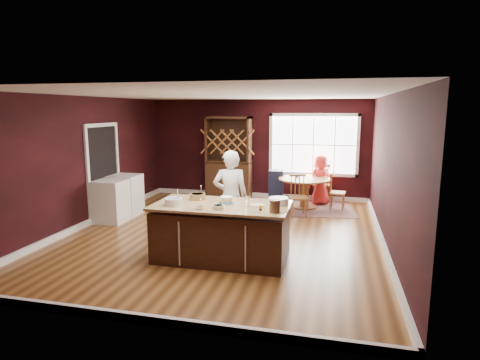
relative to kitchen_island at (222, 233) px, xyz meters
name	(u,v)px	position (x,y,z in m)	size (l,w,h in m)	color
room_shell	(224,166)	(-0.32, 1.29, 0.91)	(7.00, 7.00, 7.00)	brown
window	(313,145)	(1.18, 4.76, 1.06)	(2.36, 0.10, 1.66)	white
doorway	(104,173)	(-3.29, 1.89, 0.59)	(0.08, 1.26, 2.13)	white
kitchen_island	(222,233)	(0.00, 0.00, 0.00)	(2.19, 1.15, 0.92)	#331912
dining_table	(305,187)	(1.05, 3.81, 0.10)	(1.29, 1.29, 0.75)	brown
baker	(231,197)	(-0.06, 0.80, 0.42)	(0.63, 0.41, 1.72)	silver
layer_cake	(226,200)	(0.06, 0.06, 0.54)	(0.28, 0.28, 0.11)	white
bowl_blue	(174,202)	(-0.73, -0.23, 0.54)	(0.29, 0.29, 0.11)	silver
bowl_yellow	(197,197)	(-0.49, 0.24, 0.53)	(0.27, 0.27, 0.10)	#977144
bowl_pink	(199,208)	(-0.25, -0.40, 0.51)	(0.14, 0.14, 0.05)	silver
bowl_olive	(218,207)	(0.04, -0.33, 0.51)	(0.18, 0.18, 0.07)	#C7B190
drinking_glass	(248,202)	(0.44, -0.05, 0.56)	(0.08, 0.08, 0.16)	white
dinner_plate	(257,205)	(0.57, 0.04, 0.49)	(0.25, 0.25, 0.02)	#FFF4CB
white_tub	(278,201)	(0.89, 0.20, 0.54)	(0.32, 0.32, 0.11)	silver
stoneware_crock	(275,206)	(0.91, -0.33, 0.58)	(0.16, 0.16, 0.19)	brown
toy_figurine	(260,208)	(0.68, -0.25, 0.52)	(0.05, 0.05, 0.08)	#E09E06
rug	(304,208)	(1.05, 3.81, -0.43)	(2.37, 1.83, 0.01)	brown
chair_east	(338,191)	(1.84, 3.84, 0.02)	(0.39, 0.37, 0.92)	#9D5623
chair_south	(298,196)	(0.97, 2.99, 0.04)	(0.40, 0.39, 0.96)	brown
chair_north	(321,183)	(1.42, 4.54, 0.09)	(0.44, 0.42, 1.05)	#99602C
seated_woman	(320,180)	(1.40, 4.31, 0.20)	(0.63, 0.41, 1.28)	#F23634
high_chair	(276,186)	(0.28, 4.12, 0.02)	(0.37, 0.37, 0.92)	black
toddler	(277,173)	(0.30, 4.16, 0.37)	(0.18, 0.14, 0.26)	#8CA5BF
table_plate	(313,179)	(1.26, 3.67, 0.32)	(0.19, 0.19, 0.01)	beige
table_cup	(297,175)	(0.84, 3.96, 0.36)	(0.12, 0.12, 0.09)	silver
hutch	(229,158)	(-1.08, 4.51, 0.68)	(1.22, 0.51, 2.24)	#3F2616
washer	(111,201)	(-2.96, 1.57, 0.02)	(0.63, 0.61, 0.92)	white
dryer	(126,195)	(-2.96, 2.21, 0.03)	(0.64, 0.62, 0.94)	silver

